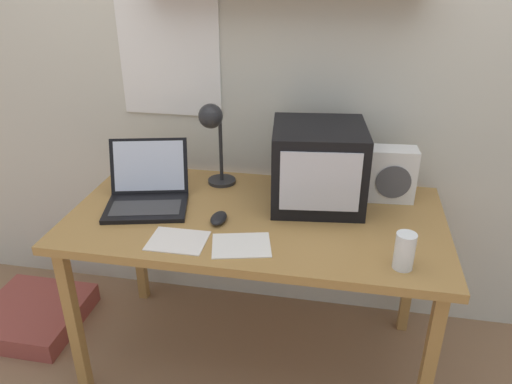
# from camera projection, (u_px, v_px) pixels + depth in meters

# --- Properties ---
(ground_plane) EXTENTS (12.00, 12.00, 0.00)m
(ground_plane) POSITION_uv_depth(u_px,v_px,m) (256.00, 356.00, 2.33)
(ground_plane) COLOR #8F6B4D
(back_wall) EXTENTS (5.60, 0.24, 2.60)m
(back_wall) POSITION_uv_depth(u_px,v_px,m) (276.00, 49.00, 2.17)
(back_wall) COLOR beige
(back_wall) RESTS_ON ground_plane
(corner_desk) EXTENTS (1.49, 0.77, 0.75)m
(corner_desk) POSITION_uv_depth(u_px,v_px,m) (256.00, 228.00, 2.02)
(corner_desk) COLOR #A6793F
(corner_desk) RESTS_ON ground_plane
(crt_monitor) EXTENTS (0.41, 0.40, 0.33)m
(crt_monitor) POSITION_uv_depth(u_px,v_px,m) (318.00, 166.00, 2.02)
(crt_monitor) COLOR black
(crt_monitor) RESTS_ON corner_desk
(laptop) EXTENTS (0.39, 0.38, 0.24)m
(laptop) POSITION_uv_depth(u_px,v_px,m) (148.00, 189.00, 2.06)
(laptop) COLOR black
(laptop) RESTS_ON corner_desk
(desk_lamp) EXTENTS (0.14, 0.17, 0.38)m
(desk_lamp) POSITION_uv_depth(u_px,v_px,m) (213.00, 129.00, 2.11)
(desk_lamp) COLOR #232326
(desk_lamp) RESTS_ON corner_desk
(juice_glass) EXTENTS (0.07, 0.07, 0.13)m
(juice_glass) POSITION_uv_depth(u_px,v_px,m) (404.00, 253.00, 1.64)
(juice_glass) COLOR white
(juice_glass) RESTS_ON corner_desk
(space_heater) EXTENTS (0.20, 0.12, 0.23)m
(space_heater) POSITION_uv_depth(u_px,v_px,m) (392.00, 174.00, 2.07)
(space_heater) COLOR white
(space_heater) RESTS_ON corner_desk
(computer_mouse) EXTENTS (0.06, 0.11, 0.03)m
(computer_mouse) POSITION_uv_depth(u_px,v_px,m) (219.00, 218.00, 1.93)
(computer_mouse) COLOR black
(computer_mouse) RESTS_ON corner_desk
(loose_paper_near_monitor) EXTENTS (0.24, 0.21, 0.00)m
(loose_paper_near_monitor) POSITION_uv_depth(u_px,v_px,m) (241.00, 245.00, 1.78)
(loose_paper_near_monitor) COLOR silver
(loose_paper_near_monitor) RESTS_ON corner_desk
(printed_handout) EXTENTS (0.21, 0.17, 0.00)m
(printed_handout) POSITION_uv_depth(u_px,v_px,m) (178.00, 241.00, 1.81)
(printed_handout) COLOR silver
(printed_handout) RESTS_ON corner_desk
(floor_cushion) EXTENTS (0.48, 0.48, 0.10)m
(floor_cushion) POSITION_uv_depth(u_px,v_px,m) (33.00, 315.00, 2.51)
(floor_cushion) COLOR #9A453E
(floor_cushion) RESTS_ON ground_plane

